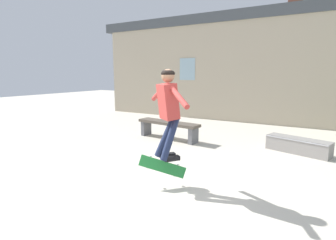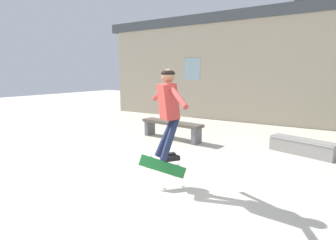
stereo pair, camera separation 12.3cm
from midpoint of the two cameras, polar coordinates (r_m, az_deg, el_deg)
name	(u,v)px [view 2 (the right image)]	position (r m, az deg, el deg)	size (l,w,h in m)	color
ground_plane	(137,202)	(4.04, -5.97, -17.38)	(40.00, 40.00, 0.00)	beige
building_backdrop	(261,65)	(10.51, 19.82, 11.27)	(14.15, 0.52, 5.30)	#B7A88E
park_bench	(172,126)	(7.52, 1.24, -1.32)	(1.98, 0.67, 0.51)	brown
skate_ledge	(302,147)	(6.94, 27.63, -5.15)	(1.47, 0.82, 0.36)	gray
skater	(168,106)	(4.16, 0.86, 2.99)	(1.13, 0.88, 1.46)	#B23833
skateboard_flipping	(163,166)	(4.44, -0.38, -10.09)	(0.68, 0.46, 0.42)	#237F38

